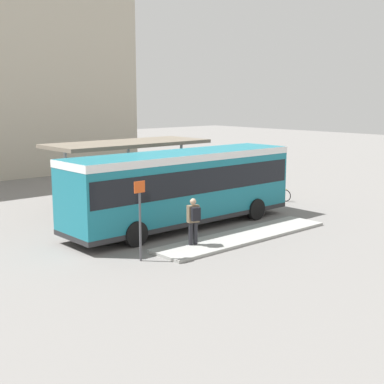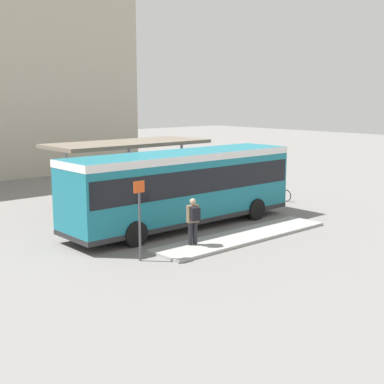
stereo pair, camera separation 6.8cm
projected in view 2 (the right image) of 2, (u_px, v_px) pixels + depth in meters
The scene contains 11 objects.
ground_plane at pixel (183, 226), 23.43m from camera, with size 120.00×120.00×0.00m, color slate.
curb_island at pixel (243, 236), 21.55m from camera, with size 8.37×1.80×0.12m.
city_bus at pixel (183, 184), 23.10m from camera, with size 11.01×2.75×3.28m.
pedestrian_waiting at pixel (193, 219), 19.90m from camera, with size 0.49×0.53×1.77m.
bicycle_yellow at pixel (279, 194), 29.27m from camera, with size 0.48×1.56×0.67m.
bicycle_black at pixel (268, 192), 30.00m from camera, with size 0.48×1.54×0.67m.
bicycle_red at pixel (256, 190), 30.63m from camera, with size 0.48×1.61×0.70m.
bicycle_white at pixel (242, 188), 31.18m from camera, with size 0.48×1.53×0.66m.
station_shelter at pixel (128, 145), 27.09m from camera, with size 8.36×3.38×3.37m.
potted_planter_near_shelter at pixel (144, 205), 25.34m from camera, with size 0.69×0.69×1.07m.
platform_sign at pixel (140, 217), 18.26m from camera, with size 0.44×0.08×2.80m.
Camera 2 is at (-14.81, -17.34, 5.60)m, focal length 50.00 mm.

